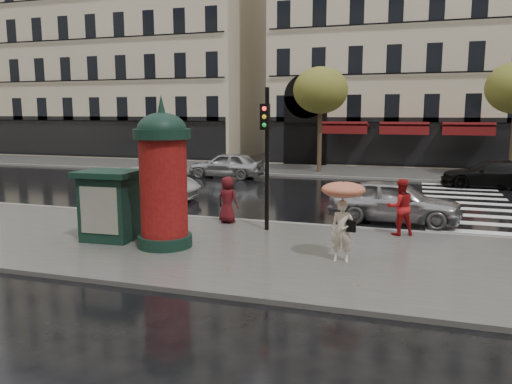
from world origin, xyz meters
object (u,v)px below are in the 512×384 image
(man_burgundy, at_px, (228,200))
(car_black, at_px, (491,174))
(woman_umbrella, at_px, (343,208))
(car_far_silver, at_px, (226,165))
(car_silver, at_px, (394,201))
(car_white, at_px, (143,183))
(newsstand, at_px, (110,204))
(morris_column, at_px, (163,175))
(traffic_light, at_px, (266,145))
(woman_red, at_px, (400,207))

(man_burgundy, xyz_separation_m, car_black, (9.83, 12.32, -0.21))
(woman_umbrella, height_order, car_far_silver, woman_umbrella)
(car_silver, height_order, car_white, car_silver)
(newsstand, bearing_deg, morris_column, -5.65)
(traffic_light, distance_m, car_far_silver, 14.17)
(woman_red, distance_m, car_white, 11.77)
(man_burgundy, distance_m, car_white, 6.67)
(car_black, bearing_deg, car_far_silver, -89.82)
(woman_umbrella, height_order, traffic_light, traffic_light)
(car_white, bearing_deg, car_silver, -101.73)
(traffic_light, bearing_deg, car_black, 57.60)
(morris_column, relative_size, car_silver, 0.93)
(morris_column, bearing_deg, man_burgundy, 79.76)
(woman_red, distance_m, car_black, 13.01)
(woman_red, xyz_separation_m, newsstand, (-8.15, -3.19, 0.19))
(newsstand, bearing_deg, car_silver, 35.00)
(man_burgundy, height_order, car_far_silver, man_burgundy)
(man_burgundy, height_order, traffic_light, traffic_light)
(woman_umbrella, bearing_deg, newsstand, 178.82)
(woman_umbrella, bearing_deg, traffic_light, 136.47)
(car_far_silver, bearing_deg, newsstand, 8.02)
(man_burgundy, height_order, car_white, man_burgundy)
(woman_red, height_order, man_burgundy, woman_red)
(woman_umbrella, bearing_deg, car_black, 70.71)
(traffic_light, bearing_deg, car_white, 147.61)
(woman_umbrella, xyz_separation_m, newsstand, (-6.85, 0.14, -0.33))
(woman_umbrella, height_order, man_burgundy, woman_umbrella)
(car_black, bearing_deg, newsstand, -39.98)
(morris_column, height_order, car_black, morris_column)
(newsstand, relative_size, car_white, 0.39)
(woman_umbrella, xyz_separation_m, man_burgundy, (-4.35, 3.33, -0.59))
(morris_column, xyz_separation_m, car_white, (-4.87, 7.16, -1.41))
(morris_column, bearing_deg, woman_red, 28.31)
(woman_red, height_order, car_black, woman_red)
(woman_umbrella, height_order, car_white, woman_umbrella)
(car_white, bearing_deg, car_black, -65.02)
(woman_red, xyz_separation_m, morris_column, (-6.26, -3.37, 1.15))
(woman_red, relative_size, car_white, 0.33)
(newsstand, distance_m, car_silver, 9.64)
(man_burgundy, height_order, newsstand, newsstand)
(morris_column, distance_m, traffic_light, 3.53)
(woman_red, xyz_separation_m, traffic_light, (-4.08, -0.69, 1.86))
(man_burgundy, xyz_separation_m, car_far_silver, (-4.61, 11.89, -0.15))
(man_burgundy, distance_m, car_black, 15.76)
(traffic_light, xyz_separation_m, car_silver, (3.83, 3.03, -2.08))
(woman_red, distance_m, car_far_silver, 15.71)
(man_burgundy, distance_m, car_far_silver, 12.76)
(car_silver, relative_size, car_white, 0.86)
(man_burgundy, bearing_deg, newsstand, 66.71)
(woman_umbrella, relative_size, car_white, 0.40)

